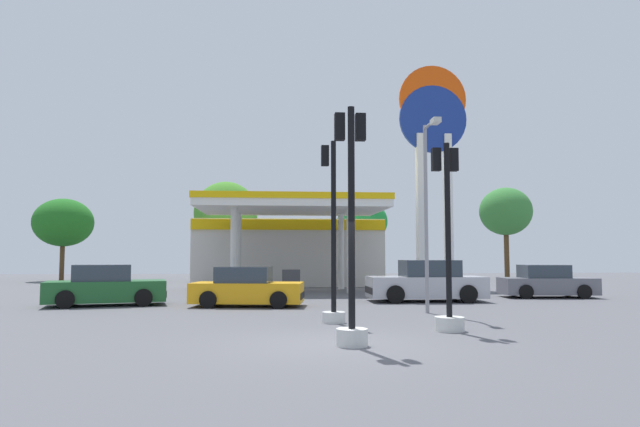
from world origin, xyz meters
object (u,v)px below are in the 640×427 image
object	(u,v)px
station_pole_sign	(433,146)
traffic_signal_0	(332,259)
car_2	(247,288)
corner_streetlamp	(428,196)
car_0	(106,287)
tree_2	(362,222)
traffic_signal_1	(448,264)
traffic_signal_2	(351,252)
tree_0	(63,223)
car_3	(426,283)
car_1	(547,283)
tree_3	(506,212)
tree_1	(226,213)

from	to	relation	value
station_pole_sign	traffic_signal_0	distance (m)	18.54
car_2	corner_streetlamp	size ratio (longest dim) A/B	0.69
car_0	traffic_signal_0	bearing A→B (deg)	-37.31
station_pole_sign	tree_2	world-z (taller)	station_pole_sign
traffic_signal_1	station_pole_sign	bearing A→B (deg)	74.56
traffic_signal_2	tree_0	distance (m)	34.79
traffic_signal_1	tree_2	xyz separation A→B (m)	(2.35, 27.73, 2.71)
station_pole_sign	car_3	distance (m)	12.02
station_pole_sign	car_1	size ratio (longest dim) A/B	3.13
tree_3	car_3	bearing A→B (deg)	-121.22
car_3	traffic_signal_2	size ratio (longest dim) A/B	0.94
car_0	traffic_signal_2	distance (m)	12.47
car_0	corner_streetlamp	distance (m)	11.99
traffic_signal_0	tree_0	xyz separation A→B (m)	(-16.77, 26.52, 2.48)
car_0	traffic_signal_0	world-z (taller)	traffic_signal_0
traffic_signal_2	tree_1	xyz separation A→B (m)	(-4.95, 28.54, 2.92)
traffic_signal_0	tree_1	distance (m)	25.34
car_0	traffic_signal_1	size ratio (longest dim) A/B	0.97
tree_2	corner_streetlamp	xyz separation A→B (m)	(-1.73, -23.82, -0.63)
traffic_signal_0	tree_2	bearing A→B (deg)	79.08
car_2	tree_1	size ratio (longest dim) A/B	0.59
car_2	station_pole_sign	bearing A→B (deg)	46.61
traffic_signal_2	traffic_signal_1	bearing A→B (deg)	37.13
car_0	tree_1	bearing A→B (deg)	81.77
station_pole_sign	car_0	world-z (taller)	station_pole_sign
traffic_signal_0	traffic_signal_1	size ratio (longest dim) A/B	1.09
station_pole_sign	corner_streetlamp	distance (m)	14.98
tree_3	corner_streetlamp	bearing A→B (deg)	-118.24
tree_2	traffic_signal_1	bearing A→B (deg)	-94.85
traffic_signal_2	tree_0	world-z (taller)	tree_0
car_3	traffic_signal_1	bearing A→B (deg)	-102.03
corner_streetlamp	car_2	bearing A→B (deg)	152.17
station_pole_sign	traffic_signal_1	bearing A→B (deg)	-105.44
traffic_signal_1	tree_3	distance (m)	30.81
car_1	car_3	distance (m)	6.00
traffic_signal_2	tree_2	size ratio (longest dim) A/B	0.82
traffic_signal_1	tree_2	bearing A→B (deg)	85.15
car_2	corner_streetlamp	distance (m)	7.24
car_0	tree_1	distance (m)	19.43
car_0	tree_0	size ratio (longest dim) A/B	0.75
car_1	corner_streetlamp	distance (m)	9.86
car_3	tree_1	size ratio (longest dim) A/B	0.65
traffic_signal_2	corner_streetlamp	bearing A→B (deg)	60.98
traffic_signal_0	tree_0	bearing A→B (deg)	122.31
car_1	car_2	size ratio (longest dim) A/B	0.99
car_3	traffic_signal_1	xyz separation A→B (m)	(-1.83, -8.58, 0.87)
car_1	station_pole_sign	bearing A→B (deg)	110.38
car_2	car_3	distance (m)	7.19
car_0	tree_1	world-z (taller)	tree_1
car_2	tree_0	bearing A→B (deg)	123.59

